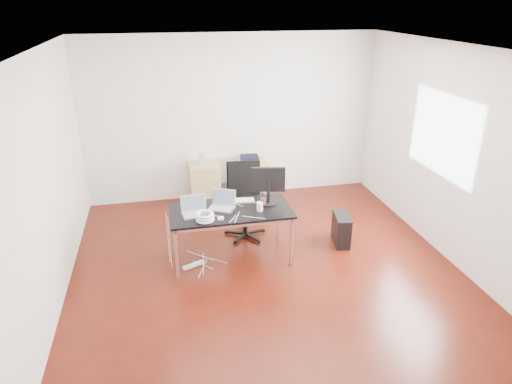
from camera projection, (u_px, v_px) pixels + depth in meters
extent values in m
plane|color=#3B0E06|center=(265.00, 266.00, 6.09)|extent=(5.00, 5.00, 0.00)
plane|color=silver|center=(267.00, 48.00, 4.98)|extent=(5.00, 5.00, 0.00)
plane|color=silver|center=(232.00, 118.00, 7.78)|extent=(5.00, 0.00, 5.00)
plane|color=silver|center=(345.00, 285.00, 3.29)|extent=(5.00, 0.00, 5.00)
plane|color=silver|center=(46.00, 184.00, 5.05)|extent=(0.00, 5.00, 5.00)
plane|color=silver|center=(449.00, 154.00, 6.02)|extent=(0.00, 5.00, 5.00)
plane|color=white|center=(442.00, 135.00, 6.12)|extent=(0.00, 1.50, 1.50)
cube|color=black|center=(231.00, 211.00, 6.02)|extent=(1.60, 0.80, 0.03)
cube|color=silver|center=(177.00, 254.00, 5.70)|extent=(0.04, 0.04, 0.70)
cube|color=silver|center=(174.00, 229.00, 6.33)|extent=(0.04, 0.04, 0.70)
cube|color=silver|center=(292.00, 242.00, 6.00)|extent=(0.04, 0.04, 0.70)
cube|color=silver|center=(278.00, 218.00, 6.62)|extent=(0.04, 0.04, 0.70)
cylinder|color=black|center=(245.00, 222.00, 6.77)|extent=(0.06, 0.06, 0.47)
cube|color=black|center=(245.00, 206.00, 6.66)|extent=(0.52, 0.51, 0.06)
cube|color=black|center=(244.00, 181.00, 6.74)|extent=(0.47, 0.14, 0.55)
cube|color=tan|center=(205.00, 184.00, 7.85)|extent=(0.50, 0.50, 0.70)
cube|color=tan|center=(252.00, 180.00, 8.01)|extent=(0.50, 0.50, 0.70)
cube|color=black|center=(341.00, 229.00, 6.59)|extent=(0.28, 0.48, 0.44)
cylinder|color=black|center=(228.00, 192.00, 8.03)|extent=(0.32, 0.32, 0.28)
cube|color=white|center=(193.00, 265.00, 6.09)|extent=(0.30, 0.18, 0.04)
cube|color=silver|center=(196.00, 215.00, 5.85)|extent=(0.35, 0.27, 0.01)
cube|color=silver|center=(193.00, 203.00, 5.91)|extent=(0.33, 0.08, 0.22)
cube|color=#475166|center=(194.00, 203.00, 5.90)|extent=(0.29, 0.07, 0.18)
cube|color=silver|center=(221.00, 209.00, 6.02)|extent=(0.40, 0.36, 0.01)
cube|color=silver|center=(224.00, 197.00, 6.08)|extent=(0.31, 0.19, 0.22)
cube|color=#475166|center=(224.00, 197.00, 6.07)|extent=(0.27, 0.17, 0.18)
cylinder|color=black|center=(268.00, 202.00, 6.20)|extent=(0.26, 0.26, 0.02)
cylinder|color=black|center=(268.00, 192.00, 6.13)|extent=(0.05, 0.05, 0.30)
cube|color=black|center=(268.00, 179.00, 6.08)|extent=(0.45, 0.14, 0.34)
cube|color=#475166|center=(268.00, 179.00, 6.10)|extent=(0.39, 0.08, 0.29)
cube|color=white|center=(238.00, 201.00, 6.25)|extent=(0.45, 0.18, 0.02)
cylinder|color=white|center=(260.00, 207.00, 5.96)|extent=(0.10, 0.10, 0.12)
cylinder|color=brown|center=(263.00, 202.00, 6.12)|extent=(0.09, 0.09, 0.10)
torus|color=white|center=(205.00, 219.00, 5.71)|extent=(0.24, 0.24, 0.04)
torus|color=white|center=(205.00, 217.00, 5.69)|extent=(0.23, 0.23, 0.04)
torus|color=white|center=(205.00, 214.00, 5.68)|extent=(0.22, 0.22, 0.04)
cube|color=white|center=(221.00, 218.00, 5.74)|extent=(0.09, 0.09, 0.03)
cube|color=#9E9E9E|center=(202.00, 159.00, 7.70)|extent=(0.11, 0.10, 0.18)
cube|color=black|center=(250.00, 158.00, 7.88)|extent=(0.32, 0.26, 0.09)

